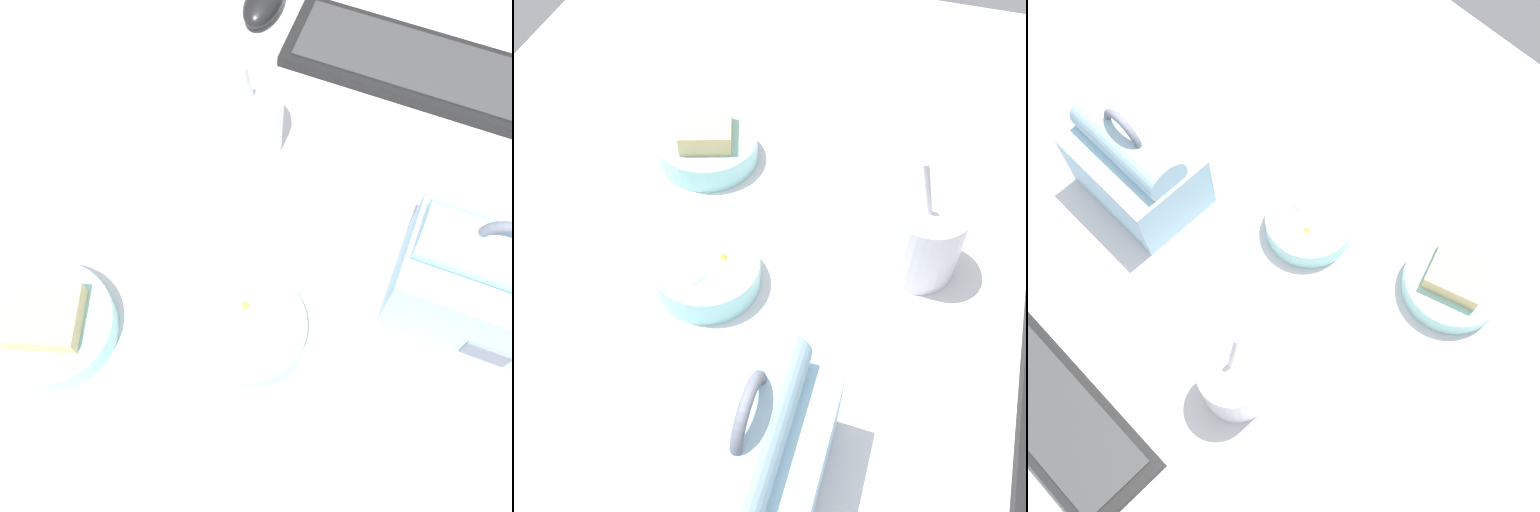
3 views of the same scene
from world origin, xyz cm
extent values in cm
cube|color=silver|center=(0.00, 0.00, 1.00)|extent=(140.00, 110.00, 2.00)
cube|color=black|center=(9.07, 32.78, 2.90)|extent=(38.74, 11.89, 1.80)
cube|color=#333333|center=(9.07, 32.78, 3.95)|extent=(35.64, 9.75, 0.30)
cube|color=#9EC6DB|center=(21.09, 3.50, 7.50)|extent=(17.06, 12.29, 11.00)
cylinder|color=#9EC6DB|center=(21.09, 3.50, 14.66)|extent=(16.21, 6.05, 6.05)
cube|color=slate|center=(24.08, -2.74, 5.02)|extent=(4.78, 0.30, 3.30)
torus|color=slate|center=(21.09, 3.50, 17.38)|extent=(6.97, 1.00, 6.97)
cylinder|color=silver|center=(-9.47, 14.03, 7.03)|extent=(8.75, 8.75, 10.06)
cylinder|color=olive|center=(-9.47, 14.03, 11.76)|extent=(7.70, 7.70, 0.60)
cylinder|color=silver|center=(-8.82, 13.59, 13.14)|extent=(0.70, 3.48, 11.39)
cylinder|color=#93D1CC|center=(-19.88, -16.33, 3.85)|extent=(13.65, 13.65, 3.71)
cube|color=tan|center=(-19.88, -16.33, 5.90)|extent=(9.25, 8.81, 5.19)
cylinder|color=#93D1CC|center=(0.42, -8.91, 3.91)|extent=(12.33, 12.33, 3.82)
ellipsoid|color=white|center=(2.27, -9.84, 5.31)|extent=(3.35, 3.35, 3.95)
cone|color=#EFBC47|center=(-1.12, -7.19, 4.96)|extent=(5.57, 5.57, 3.24)
sphere|color=#4C5623|center=(0.82, -12.65, 4.08)|extent=(1.48, 1.48, 1.48)
sphere|color=#4C5623|center=(1.33, -11.94, 4.08)|extent=(1.48, 1.48, 1.48)
camera|label=1|loc=(8.13, -27.52, 70.23)|focal=45.00mm
camera|label=2|loc=(40.46, 11.13, 62.85)|focal=45.00mm
camera|label=3|loc=(-27.72, 23.73, 93.61)|focal=50.00mm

